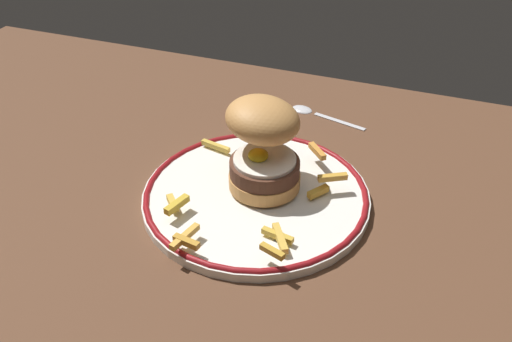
% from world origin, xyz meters
% --- Properties ---
extents(ground_plane, '(1.42, 0.81, 0.04)m').
position_xyz_m(ground_plane, '(0.00, 0.00, -0.02)').
color(ground_plane, brown).
extents(dinner_plate, '(0.29, 0.29, 0.02)m').
position_xyz_m(dinner_plate, '(0.04, 0.01, 0.01)').
color(dinner_plate, white).
rests_on(dinner_plate, ground_plane).
extents(burger, '(0.13, 0.13, 0.12)m').
position_xyz_m(burger, '(0.04, 0.04, 0.07)').
color(burger, '#CE8D49').
rests_on(burger, dinner_plate).
extents(fries_pile, '(0.22, 0.25, 0.02)m').
position_xyz_m(fries_pile, '(0.04, -0.01, 0.03)').
color(fries_pile, gold).
rests_on(fries_pile, dinner_plate).
extents(spoon, '(0.13, 0.05, 0.01)m').
position_xyz_m(spoon, '(0.04, 0.26, 0.00)').
color(spoon, silver).
rests_on(spoon, ground_plane).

